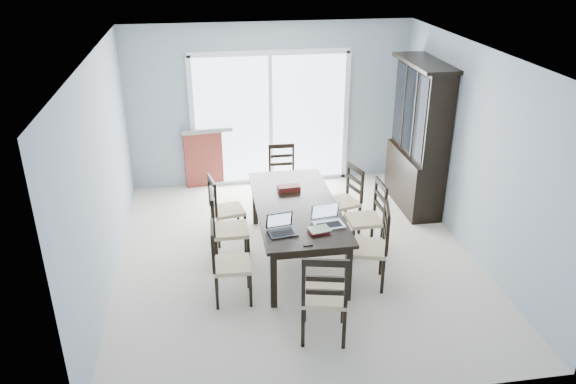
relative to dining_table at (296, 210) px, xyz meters
name	(u,v)px	position (x,y,z in m)	size (l,w,h in m)	color
floor	(296,257)	(0.00, 0.00, -0.67)	(5.00, 5.00, 0.00)	beige
ceiling	(297,53)	(0.00, 0.00, 1.93)	(5.00, 5.00, 0.00)	white
back_wall	(270,106)	(0.00, 2.50, 0.63)	(4.50, 0.02, 2.60)	#8F9EAB
wall_left	(102,175)	(-2.25, 0.00, 0.63)	(0.02, 5.00, 2.60)	#8F9EAB
wall_right	(474,153)	(2.25, 0.00, 0.63)	(0.02, 5.00, 2.60)	#8F9EAB
balcony	(264,161)	(0.00, 3.50, -0.72)	(4.50, 2.00, 0.10)	gray
railing	(258,115)	(0.00, 4.50, -0.12)	(4.50, 0.06, 1.10)	#99999E
dining_table	(296,210)	(0.00, 0.00, 0.00)	(1.00, 2.20, 0.75)	black
china_hutch	(418,138)	(2.02, 1.25, 0.40)	(0.50, 1.38, 2.20)	black
sliding_door	(271,119)	(0.00, 2.48, 0.41)	(2.52, 0.05, 2.18)	silver
chair_left_near	(223,255)	(-0.95, -0.78, -0.10)	(0.43, 0.42, 1.09)	black
chair_left_mid	(222,221)	(-0.92, -0.01, -0.07)	(0.45, 0.43, 1.14)	black
chair_left_far	(221,203)	(-0.91, 0.58, -0.11)	(0.48, 0.47, 1.07)	black
chair_right_near	(376,238)	(0.80, -0.73, -0.06)	(0.55, 0.54, 1.16)	black
chair_right_mid	(372,210)	(0.98, 0.03, -0.08)	(0.44, 0.43, 1.11)	black
chair_right_far	(348,192)	(0.82, 0.62, -0.10)	(0.51, 0.51, 1.08)	black
chair_end_near	(325,289)	(0.00, -1.66, -0.04)	(0.54, 0.55, 1.20)	black
chair_end_far	(282,169)	(0.06, 1.63, -0.11)	(0.41, 0.42, 1.06)	black
laptop_dark	(283,230)	(-0.28, -0.71, 0.13)	(0.34, 0.26, 0.21)	black
laptop_silver	(329,221)	(0.28, -0.60, 0.13)	(0.37, 0.28, 0.23)	silver
book_stack	(319,230)	(0.13, -0.73, 0.10)	(0.27, 0.22, 0.04)	maroon
cell_phone	(308,245)	(-0.04, -1.00, 0.08)	(0.10, 0.05, 0.01)	black
game_box	(289,188)	(-0.03, 0.42, 0.11)	(0.29, 0.14, 0.07)	#4B130F
hot_tub	(231,139)	(-0.61, 3.31, -0.19)	(2.09, 1.92, 0.97)	maroon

